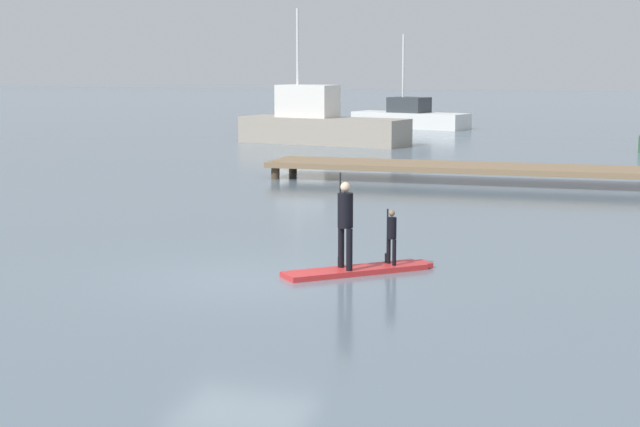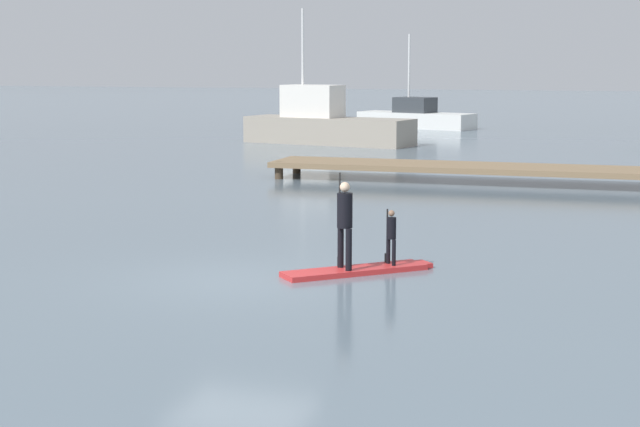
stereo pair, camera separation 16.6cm
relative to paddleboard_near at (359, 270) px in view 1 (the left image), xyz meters
name	(u,v)px [view 1 (the left image)]	position (x,y,z in m)	size (l,w,h in m)	color
ground_plane	(241,282)	(-1.81, -1.38, -0.05)	(240.00, 240.00, 0.00)	slate
paddleboard_near	(359,270)	(0.00, 0.00, 0.00)	(2.55, 2.39, 0.10)	red
paddler_adult	(345,219)	(-0.21, -0.19, 0.98)	(0.41, 0.42, 1.78)	black
paddler_child_solo	(391,234)	(0.51, 0.48, 0.63)	(0.30, 0.31, 1.05)	black
fishing_boat_green_midground	(320,124)	(-9.39, 28.37, 0.88)	(8.48, 3.97, 6.34)	#9E9384
trawler_grey_distant	(410,117)	(-7.67, 40.76, 0.58)	(7.23, 4.09, 5.41)	silver
floating_dock	(469,168)	(-0.24, 14.95, 0.42)	(13.28, 2.45, 0.57)	#846B4C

